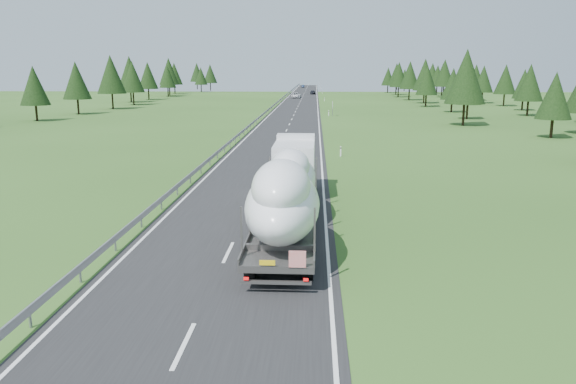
{
  "coord_description": "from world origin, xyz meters",
  "views": [
    {
      "loc": [
        3.94,
        -24.6,
        8.26
      ],
      "look_at": [
        2.6,
        3.55,
        2.13
      ],
      "focal_mm": 35.0,
      "sensor_mm": 36.0,
      "label": 1
    }
  ],
  "objects_px": {
    "boat_truck": "(288,184)",
    "distant_car_blue": "(303,86)",
    "highway_sign": "(333,106)",
    "distant_van": "(296,95)",
    "distant_car_dark": "(313,92)"
  },
  "relations": [
    {
      "from": "boat_truck",
      "to": "distant_car_blue",
      "type": "distance_m",
      "value": 249.76
    },
    {
      "from": "distant_van",
      "to": "distant_car_blue",
      "type": "height_order",
      "value": "distant_van"
    },
    {
      "from": "highway_sign",
      "to": "boat_truck",
      "type": "bearing_deg",
      "value": -93.46
    },
    {
      "from": "boat_truck",
      "to": "distant_van",
      "type": "bearing_deg",
      "value": 91.74
    },
    {
      "from": "highway_sign",
      "to": "boat_truck",
      "type": "height_order",
      "value": "boat_truck"
    },
    {
      "from": "highway_sign",
      "to": "distant_car_dark",
      "type": "height_order",
      "value": "highway_sign"
    },
    {
      "from": "distant_van",
      "to": "distant_car_dark",
      "type": "height_order",
      "value": "distant_van"
    },
    {
      "from": "distant_van",
      "to": "highway_sign",
      "type": "bearing_deg",
      "value": -80.42
    },
    {
      "from": "distant_van",
      "to": "distant_car_dark",
      "type": "relative_size",
      "value": 1.37
    },
    {
      "from": "highway_sign",
      "to": "distant_car_blue",
      "type": "relative_size",
      "value": 0.65
    },
    {
      "from": "highway_sign",
      "to": "distant_van",
      "type": "height_order",
      "value": "highway_sign"
    },
    {
      "from": "highway_sign",
      "to": "distant_van",
      "type": "xyz_separation_m",
      "value": [
        -8.95,
        67.45,
        -1.0
      ]
    },
    {
      "from": "boat_truck",
      "to": "highway_sign",
      "type": "bearing_deg",
      "value": 86.54
    },
    {
      "from": "boat_truck",
      "to": "distant_car_dark",
      "type": "relative_size",
      "value": 4.86
    },
    {
      "from": "boat_truck",
      "to": "distant_car_blue",
      "type": "relative_size",
      "value": 5.15
    }
  ]
}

